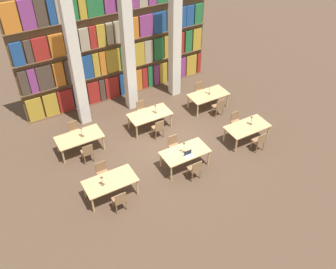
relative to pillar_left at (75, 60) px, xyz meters
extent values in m
plane|color=#4C3828|center=(2.32, -3.29, -3.00)|extent=(40.00, 40.00, 0.00)
cube|color=brown|center=(2.32, 1.15, -0.25)|extent=(9.21, 0.06, 5.50)
cube|color=brown|center=(2.32, 1.15, -2.98)|extent=(9.21, 0.35, 0.03)
cube|color=#B7932D|center=(-1.85, 1.12, -2.41)|extent=(0.66, 0.20, 1.11)
cube|color=#B7932D|center=(-1.14, 1.12, -2.41)|extent=(0.61, 0.20, 1.11)
cube|color=maroon|center=(-0.46, 1.12, -2.41)|extent=(0.67, 0.20, 1.11)
cube|color=navy|center=(0.25, 1.12, -2.41)|extent=(0.60, 0.20, 1.11)
cube|color=maroon|center=(0.89, 1.12, -2.41)|extent=(0.54, 0.20, 1.11)
cube|color=#47382D|center=(1.32, 1.12, -2.41)|extent=(0.26, 0.20, 1.11)
cube|color=maroon|center=(1.82, 1.12, -2.41)|extent=(0.66, 0.20, 1.11)
cube|color=navy|center=(2.42, 1.12, -2.41)|extent=(0.40, 0.20, 1.11)
cube|color=#B7932D|center=(2.85, 1.12, -2.41)|extent=(0.31, 0.20, 1.11)
cube|color=orange|center=(3.21, 1.12, -2.41)|extent=(0.38, 0.20, 1.11)
cube|color=maroon|center=(3.57, 1.12, -2.41)|extent=(0.27, 0.20, 1.11)
cube|color=#236B38|center=(3.89, 1.12, -2.41)|extent=(0.26, 0.20, 1.11)
cube|color=#84387A|center=(4.21, 1.12, -2.41)|extent=(0.26, 0.20, 1.11)
cube|color=#B7932D|center=(4.61, 1.12, -2.41)|extent=(0.43, 0.20, 1.11)
cube|color=#47382D|center=(5.22, 1.12, -2.41)|extent=(0.69, 0.20, 1.11)
cube|color=#84387A|center=(5.79, 1.12, -2.41)|extent=(0.30, 0.20, 1.11)
cube|color=#B7932D|center=(6.30, 1.12, -2.41)|extent=(0.59, 0.20, 1.11)
cube|color=maroon|center=(6.77, 1.12, -2.41)|extent=(0.21, 0.20, 1.11)
cube|color=brown|center=(2.32, 1.15, -1.61)|extent=(9.21, 0.35, 0.03)
cube|color=#47382D|center=(-2.00, 1.12, -1.03)|extent=(0.36, 0.20, 1.13)
cube|color=#84387A|center=(-1.64, 1.12, -1.03)|extent=(0.31, 0.20, 1.13)
cube|color=#47382D|center=(-1.13, 1.12, -1.03)|extent=(0.65, 0.20, 1.13)
cube|color=orange|center=(-0.51, 1.12, -1.03)|extent=(0.44, 0.20, 1.13)
cube|color=#47382D|center=(0.08, 1.12, -1.03)|extent=(0.64, 0.20, 1.13)
cube|color=navy|center=(0.72, 1.12, -1.03)|extent=(0.59, 0.20, 1.13)
cube|color=#B7932D|center=(1.18, 1.12, -1.03)|extent=(0.28, 0.20, 1.13)
cube|color=orange|center=(1.50, 1.12, -1.03)|extent=(0.27, 0.20, 1.13)
cube|color=#B7932D|center=(2.00, 1.12, -1.03)|extent=(0.68, 0.20, 1.13)
cube|color=#236B38|center=(2.69, 1.12, -1.03)|extent=(0.62, 0.20, 1.13)
cube|color=#B7932D|center=(3.34, 1.12, -1.03)|extent=(0.51, 0.20, 1.13)
cube|color=tan|center=(3.83, 1.12, -1.03)|extent=(0.42, 0.20, 1.13)
cube|color=#236B38|center=(4.37, 1.12, -1.03)|extent=(0.50, 0.20, 1.13)
cube|color=#B7932D|center=(4.94, 1.12, -1.03)|extent=(0.49, 0.20, 1.13)
cube|color=maroon|center=(5.53, 1.12, -1.03)|extent=(0.55, 0.20, 1.13)
cube|color=#236B38|center=(6.07, 1.12, -1.03)|extent=(0.38, 0.20, 1.13)
cube|color=#B7932D|center=(6.57, 1.12, -1.03)|extent=(0.46, 0.20, 1.13)
cube|color=brown|center=(2.32, 1.15, -0.23)|extent=(9.21, 0.35, 0.03)
cube|color=navy|center=(-1.95, 1.12, 0.27)|extent=(0.46, 0.20, 0.99)
cube|color=#47382D|center=(-1.51, 1.12, 0.27)|extent=(0.28, 0.20, 0.99)
cube|color=maroon|center=(-1.04, 1.12, 0.27)|extent=(0.61, 0.20, 0.99)
cube|color=orange|center=(-0.37, 1.12, 0.27)|extent=(0.59, 0.20, 0.99)
cube|color=#47382D|center=(0.27, 1.12, 0.27)|extent=(0.58, 0.20, 0.99)
cube|color=tan|center=(0.82, 1.12, 0.27)|extent=(0.41, 0.20, 0.99)
cube|color=maroon|center=(1.20, 1.12, 0.27)|extent=(0.29, 0.20, 0.99)
cube|color=#B7932D|center=(1.57, 1.12, 0.27)|extent=(0.37, 0.20, 0.99)
cube|color=tan|center=(1.97, 1.12, 0.27)|extent=(0.31, 0.20, 0.99)
cube|color=tan|center=(2.51, 1.12, 0.27)|extent=(0.66, 0.20, 0.99)
cube|color=orange|center=(3.13, 1.12, 0.27)|extent=(0.46, 0.20, 0.99)
cube|color=#84387A|center=(3.76, 1.12, 0.27)|extent=(0.66, 0.20, 0.99)
cube|color=navy|center=(4.45, 1.12, 0.27)|extent=(0.68, 0.20, 0.99)
cube|color=#B7932D|center=(5.13, 1.12, 0.27)|extent=(0.53, 0.20, 0.99)
cube|color=navy|center=(5.65, 1.12, 0.27)|extent=(0.46, 0.20, 0.99)
cube|color=navy|center=(6.11, 1.12, 0.27)|extent=(0.41, 0.20, 0.99)
cube|color=#236B38|center=(6.59, 1.12, 0.27)|extent=(0.43, 0.20, 0.99)
cube|color=brown|center=(2.32, 1.15, 1.14)|extent=(9.21, 0.35, 0.03)
cube|color=orange|center=(-1.86, 1.12, 1.74)|extent=(0.64, 0.20, 1.16)
cube|color=#84387A|center=(-1.23, 1.12, 1.74)|extent=(0.54, 0.20, 1.16)
cube|color=#47382D|center=(-0.73, 1.12, 1.74)|extent=(0.41, 0.20, 1.16)
cube|color=navy|center=(-0.30, 1.12, 1.74)|extent=(0.29, 0.20, 1.16)
cube|color=tan|center=(-0.01, 1.12, 1.74)|extent=(0.25, 0.20, 1.16)
cube|color=#236B38|center=(0.45, 1.12, 1.74)|extent=(0.55, 0.20, 1.16)
cube|color=#B7932D|center=(0.93, 1.12, 1.74)|extent=(0.30, 0.20, 1.16)
cube|color=#236B38|center=(1.47, 1.12, 1.74)|extent=(0.70, 0.20, 1.16)
cube|color=silver|center=(0.00, 0.00, 0.00)|extent=(0.44, 0.44, 6.00)
cube|color=silver|center=(2.32, 0.00, 0.00)|extent=(0.44, 0.44, 6.00)
cube|color=silver|center=(4.65, 0.00, 0.00)|extent=(0.44, 0.44, 6.00)
cube|color=tan|center=(-0.72, -4.72, -2.29)|extent=(1.82, 0.96, 0.04)
cylinder|color=tan|center=(-1.55, -5.12, -2.65)|extent=(0.07, 0.07, 0.69)
cylinder|color=tan|center=(0.11, -5.12, -2.65)|extent=(0.07, 0.07, 0.69)
cylinder|color=tan|center=(-1.55, -4.32, -2.65)|extent=(0.07, 0.07, 0.69)
cylinder|color=tan|center=(0.11, -4.32, -2.65)|extent=(0.07, 0.07, 0.69)
cylinder|color=olive|center=(-0.90, -5.25, -2.78)|extent=(0.04, 0.04, 0.43)
cylinder|color=olive|center=(-0.54, -5.25, -2.78)|extent=(0.04, 0.04, 0.43)
cylinder|color=olive|center=(-0.90, -5.59, -2.78)|extent=(0.04, 0.04, 0.43)
cylinder|color=olive|center=(-0.54, -5.59, -2.78)|extent=(0.04, 0.04, 0.43)
cube|color=olive|center=(-0.72, -5.42, -2.55)|extent=(0.42, 0.40, 0.04)
cube|color=olive|center=(-0.72, -5.60, -2.32)|extent=(0.40, 0.03, 0.42)
cylinder|color=olive|center=(-0.54, -4.19, -2.78)|extent=(0.04, 0.04, 0.43)
cylinder|color=olive|center=(-0.90, -4.19, -2.78)|extent=(0.04, 0.04, 0.43)
cylinder|color=olive|center=(-0.54, -3.85, -2.78)|extent=(0.04, 0.04, 0.43)
cylinder|color=olive|center=(-0.90, -3.85, -2.78)|extent=(0.04, 0.04, 0.43)
cube|color=olive|center=(-0.72, -4.02, -2.55)|extent=(0.42, 0.40, 0.04)
cube|color=olive|center=(-0.72, -3.84, -2.32)|extent=(0.40, 0.03, 0.42)
cylinder|color=brown|center=(-1.01, -4.76, -2.26)|extent=(0.14, 0.14, 0.01)
cylinder|color=brown|center=(-1.01, -4.76, -2.09)|extent=(0.02, 0.02, 0.32)
cone|color=brown|center=(-1.01, -4.76, -1.90)|extent=(0.11, 0.11, 0.07)
cube|color=tan|center=(2.33, -4.71, -2.29)|extent=(1.82, 0.96, 0.04)
cylinder|color=tan|center=(1.50, -5.11, -2.65)|extent=(0.07, 0.07, 0.69)
cylinder|color=tan|center=(3.16, -5.11, -2.65)|extent=(0.07, 0.07, 0.69)
cylinder|color=tan|center=(1.50, -4.32, -2.65)|extent=(0.07, 0.07, 0.69)
cylinder|color=tan|center=(3.16, -4.32, -2.65)|extent=(0.07, 0.07, 0.69)
cylinder|color=olive|center=(2.12, -5.24, -2.78)|extent=(0.04, 0.04, 0.43)
cylinder|color=olive|center=(2.48, -5.24, -2.78)|extent=(0.04, 0.04, 0.43)
cylinder|color=olive|center=(2.12, -5.58, -2.78)|extent=(0.04, 0.04, 0.43)
cylinder|color=olive|center=(2.48, -5.58, -2.78)|extent=(0.04, 0.04, 0.43)
cube|color=olive|center=(2.30, -5.41, -2.55)|extent=(0.42, 0.40, 0.04)
cube|color=olive|center=(2.30, -5.60, -2.32)|extent=(0.40, 0.03, 0.42)
cylinder|color=olive|center=(2.48, -4.19, -2.78)|extent=(0.04, 0.04, 0.43)
cylinder|color=olive|center=(2.12, -4.19, -2.78)|extent=(0.04, 0.04, 0.43)
cylinder|color=olive|center=(2.48, -3.85, -2.78)|extent=(0.04, 0.04, 0.43)
cylinder|color=olive|center=(2.12, -3.85, -2.78)|extent=(0.04, 0.04, 0.43)
cube|color=olive|center=(2.30, -4.02, -2.55)|extent=(0.42, 0.40, 0.04)
cube|color=olive|center=(2.30, -3.83, -2.32)|extent=(0.40, 0.03, 0.42)
cylinder|color=brown|center=(2.27, -4.72, -2.26)|extent=(0.14, 0.14, 0.01)
cylinder|color=brown|center=(2.27, -4.72, -2.05)|extent=(0.02, 0.02, 0.41)
cone|color=brown|center=(2.27, -4.72, -1.81)|extent=(0.11, 0.11, 0.07)
cube|color=silver|center=(2.32, -5.03, -2.26)|extent=(0.32, 0.22, 0.01)
cube|color=black|center=(2.32, -4.92, -2.16)|extent=(0.32, 0.01, 0.20)
cube|color=tan|center=(5.37, -4.66, -2.29)|extent=(1.82, 0.96, 0.04)
cylinder|color=tan|center=(4.54, -5.05, -2.65)|extent=(0.07, 0.07, 0.69)
cylinder|color=tan|center=(6.20, -5.05, -2.65)|extent=(0.07, 0.07, 0.69)
cylinder|color=tan|center=(4.54, -4.26, -2.65)|extent=(0.07, 0.07, 0.69)
cylinder|color=tan|center=(6.20, -4.26, -2.65)|extent=(0.07, 0.07, 0.69)
cylinder|color=olive|center=(5.22, -5.18, -2.78)|extent=(0.04, 0.04, 0.43)
cylinder|color=olive|center=(5.58, -5.18, -2.78)|extent=(0.04, 0.04, 0.43)
cylinder|color=olive|center=(5.22, -5.52, -2.78)|extent=(0.04, 0.04, 0.43)
cylinder|color=olive|center=(5.58, -5.52, -2.78)|extent=(0.04, 0.04, 0.43)
cube|color=olive|center=(5.40, -5.35, -2.55)|extent=(0.42, 0.40, 0.04)
cube|color=olive|center=(5.40, -5.54, -2.32)|extent=(0.40, 0.03, 0.42)
cylinder|color=olive|center=(5.58, -4.13, -2.78)|extent=(0.04, 0.04, 0.43)
cylinder|color=olive|center=(5.22, -4.13, -2.78)|extent=(0.04, 0.04, 0.43)
cylinder|color=olive|center=(5.58, -3.79, -2.78)|extent=(0.04, 0.04, 0.43)
cylinder|color=olive|center=(5.22, -3.79, -2.78)|extent=(0.04, 0.04, 0.43)
cube|color=olive|center=(5.40, -3.96, -2.55)|extent=(0.42, 0.40, 0.04)
cube|color=olive|center=(5.40, -3.77, -2.32)|extent=(0.40, 0.03, 0.42)
cylinder|color=brown|center=(5.57, -4.62, -2.26)|extent=(0.14, 0.14, 0.01)
cylinder|color=brown|center=(5.57, -4.62, -2.09)|extent=(0.02, 0.02, 0.33)
cone|color=brown|center=(5.57, -4.62, -1.89)|extent=(0.11, 0.11, 0.07)
cube|color=tan|center=(-0.84, -1.88, -2.29)|extent=(1.82, 0.96, 0.04)
cylinder|color=tan|center=(-1.67, -2.28, -2.65)|extent=(0.07, 0.07, 0.69)
cylinder|color=tan|center=(-0.01, -2.28, -2.65)|extent=(0.07, 0.07, 0.69)
cylinder|color=tan|center=(-1.67, -1.48, -2.65)|extent=(0.07, 0.07, 0.69)
cylinder|color=tan|center=(-0.01, -1.48, -2.65)|extent=(0.07, 0.07, 0.69)
cylinder|color=olive|center=(-0.99, -2.41, -2.78)|extent=(0.04, 0.04, 0.43)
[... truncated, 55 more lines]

